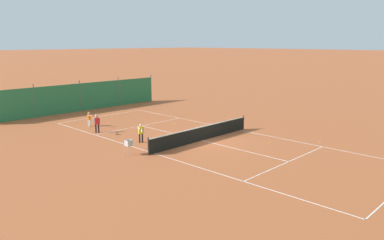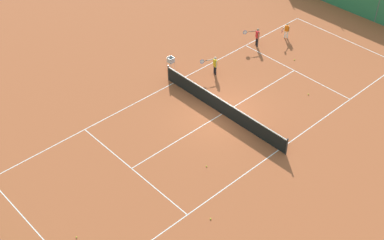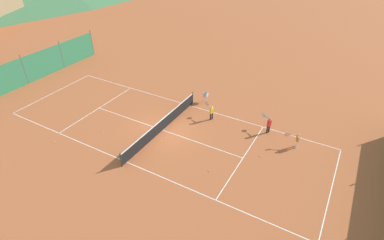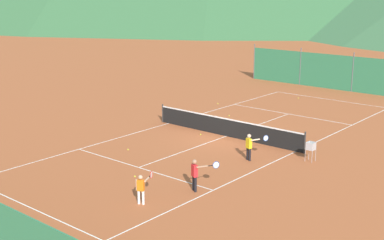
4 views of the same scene
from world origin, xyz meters
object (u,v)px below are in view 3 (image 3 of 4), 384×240
object	(u,v)px
tennis_ball_by_net_right	(103,132)
tennis_ball_service_box	(209,170)
tennis_ball_mid_court	(161,141)
ball_hopper	(206,95)
tennis_ball_alley_left	(54,142)
tennis_ball_alley_right	(46,104)
tennis_net	(162,125)
player_near_service	(269,124)
player_near_baseline	(211,111)
player_far_service	(297,139)
tennis_ball_near_corner	(260,156)

from	to	relation	value
tennis_ball_by_net_right	tennis_ball_service_box	distance (m)	8.59
tennis_ball_mid_court	ball_hopper	size ratio (longest dim) A/B	0.07
tennis_ball_alley_left	ball_hopper	distance (m)	12.28
tennis_ball_alley_right	ball_hopper	distance (m)	13.63
tennis_ball_alley_right	tennis_net	bearing A→B (deg)	-80.67
player_near_service	tennis_ball_mid_court	bearing A→B (deg)	127.77
player_near_service	tennis_ball_mid_court	distance (m)	7.84
player_near_baseline	tennis_ball_alley_left	bearing A→B (deg)	134.43
player_far_service	player_near_service	bearing A→B (deg)	71.87
player_far_service	tennis_ball_near_corner	world-z (taller)	player_far_service
tennis_net	ball_hopper	xyz separation A→B (m)	(5.31, -0.84, 0.16)
tennis_net	player_near_baseline	size ratio (longest dim) A/B	7.46
tennis_net	tennis_ball_near_corner	xyz separation A→B (m)	(0.73, -7.34, -0.47)
tennis_net	ball_hopper	distance (m)	5.38
tennis_ball_alley_left	tennis_ball_near_corner	distance (m)	14.35
tennis_ball_service_box	tennis_ball_by_net_right	bearing A→B (deg)	91.88
player_far_service	tennis_net	bearing A→B (deg)	107.72
player_far_service	ball_hopper	bearing A→B (deg)	73.70
tennis_ball_by_net_right	tennis_ball_alley_left	xyz separation A→B (m)	(-2.55, 2.23, 0.00)
tennis_net	tennis_ball_near_corner	distance (m)	7.39
tennis_ball_alley_left	tennis_ball_alley_right	bearing A→B (deg)	57.06
player_far_service	tennis_ball_mid_court	bearing A→B (deg)	115.91
tennis_net	tennis_ball_mid_court	bearing A→B (deg)	-148.86
player_near_service	tennis_ball_alley_left	size ratio (longest dim) A/B	19.36
tennis_ball_service_box	ball_hopper	size ratio (longest dim) A/B	0.07
tennis_net	tennis_ball_alley_left	size ratio (longest dim) A/B	139.09
tennis_ball_alley_right	ball_hopper	world-z (taller)	ball_hopper
player_near_baseline	tennis_ball_alley_left	world-z (taller)	player_near_baseline
player_far_service	tennis_ball_service_box	distance (m)	6.54
player_far_service	tennis_ball_alley_right	world-z (taller)	player_far_service
tennis_ball_near_corner	tennis_ball_alley_right	world-z (taller)	same
tennis_ball_by_net_right	ball_hopper	xyz separation A→B (m)	(7.75, -4.43, 0.62)
tennis_ball_near_corner	player_far_service	bearing A→B (deg)	-38.75
tennis_ball_mid_court	player_near_baseline	bearing A→B (deg)	-22.37
tennis_ball_near_corner	tennis_ball_mid_court	distance (m)	6.90
tennis_ball_by_net_right	tennis_ball_alley_left	world-z (taller)	same
ball_hopper	tennis_net	bearing A→B (deg)	171.00
tennis_net	tennis_ball_mid_court	size ratio (longest dim) A/B	139.09
tennis_ball_alley_right	tennis_ball_service_box	size ratio (longest dim) A/B	1.00
player_far_service	tennis_ball_service_box	bearing A→B (deg)	141.11
tennis_net	tennis_ball_alley_right	world-z (taller)	tennis_net
player_near_service	tennis_ball_alley_right	size ratio (longest dim) A/B	19.36
player_near_baseline	player_near_service	xyz separation A→B (m)	(0.49, -4.41, 0.03)
tennis_net	ball_hopper	bearing A→B (deg)	-9.00
tennis_ball_by_net_right	tennis_ball_service_box	xyz separation A→B (m)	(0.28, -8.58, 0.00)
player_far_service	tennis_ball_mid_court	size ratio (longest dim) A/B	16.88
tennis_ball_by_net_right	tennis_ball_service_box	size ratio (longest dim) A/B	1.00
tennis_net	player_far_service	bearing A→B (deg)	-72.28
player_near_baseline	tennis_ball_service_box	distance (m)	5.90
tennis_ball_alley_right	tennis_ball_service_box	distance (m)	15.79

